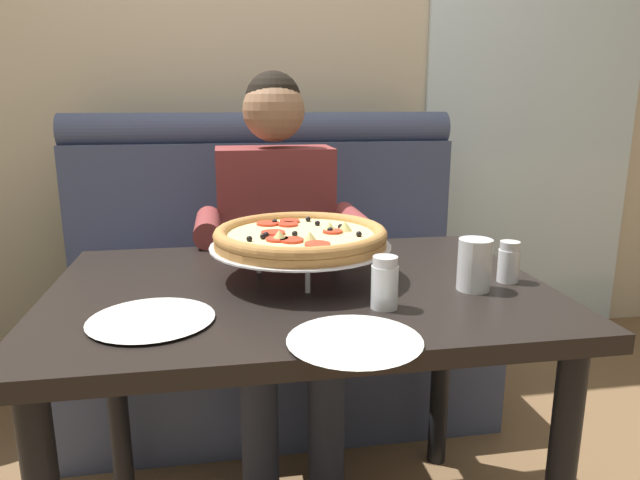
% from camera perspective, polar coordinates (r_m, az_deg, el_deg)
% --- Properties ---
extents(back_wall_with_window, '(6.00, 0.12, 2.80)m').
position_cam_1_polar(back_wall_with_window, '(2.72, -6.50, 18.42)').
color(back_wall_with_window, beige).
rests_on(back_wall_with_window, ground_plane).
extents(window_panel, '(1.10, 0.02, 2.80)m').
position_cam_1_polar(window_panel, '(3.04, 21.06, 17.13)').
color(window_panel, white).
rests_on(window_panel, ground_plane).
extents(booth_bench, '(1.59, 0.78, 1.13)m').
position_cam_1_polar(booth_bench, '(2.28, -4.95, -6.23)').
color(booth_bench, '#424C6B').
rests_on(booth_bench, ground_plane).
extents(dining_table, '(1.15, 0.80, 0.76)m').
position_cam_1_polar(dining_table, '(1.38, -2.03, -8.50)').
color(dining_table, black).
rests_on(dining_table, ground_plane).
extents(diner_main, '(0.54, 0.64, 1.27)m').
position_cam_1_polar(diner_main, '(1.93, -4.17, -0.18)').
color(diner_main, '#2D3342').
rests_on(diner_main, ground_plane).
extents(pizza, '(0.44, 0.44, 0.13)m').
position_cam_1_polar(pizza, '(1.36, -1.96, 0.27)').
color(pizza, silver).
rests_on(pizza, dining_table).
extents(shaker_pepper_flakes, '(0.06, 0.06, 0.11)m').
position_cam_1_polar(shaker_pepper_flakes, '(1.19, 6.48, -4.63)').
color(shaker_pepper_flakes, white).
rests_on(shaker_pepper_flakes, dining_table).
extents(shaker_parmesan, '(0.05, 0.05, 0.10)m').
position_cam_1_polar(shaker_parmesan, '(1.42, 18.37, -2.37)').
color(shaker_parmesan, white).
rests_on(shaker_parmesan, dining_table).
extents(plate_near_left, '(0.24, 0.24, 0.02)m').
position_cam_1_polar(plate_near_left, '(1.03, 3.49, -9.73)').
color(plate_near_left, white).
rests_on(plate_near_left, dining_table).
extents(plate_near_right, '(0.25, 0.25, 0.02)m').
position_cam_1_polar(plate_near_right, '(1.17, -16.56, -7.36)').
color(plate_near_right, white).
rests_on(plate_near_right, dining_table).
extents(drinking_glass, '(0.08, 0.08, 0.12)m').
position_cam_1_polar(drinking_glass, '(1.34, 15.19, -2.72)').
color(drinking_glass, silver).
rests_on(drinking_glass, dining_table).
extents(patio_chair, '(0.43, 0.43, 0.86)m').
position_cam_1_polar(patio_chair, '(3.65, 15.02, 3.02)').
color(patio_chair, black).
rests_on(patio_chair, ground_plane).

